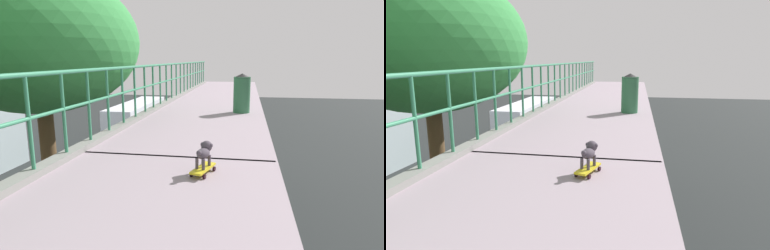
% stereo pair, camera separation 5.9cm
% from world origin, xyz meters
% --- Properties ---
extents(overpass_deck, '(2.80, 32.38, 0.39)m').
position_xyz_m(overpass_deck, '(1.10, 0.00, 5.67)').
color(overpass_deck, gray).
rests_on(overpass_deck, bridge_pier).
extents(car_black_fifth, '(1.79, 4.08, 1.38)m').
position_xyz_m(car_black_fifth, '(-4.67, 11.11, 0.65)').
color(car_black_fifth, black).
rests_on(car_black_fifth, ground).
extents(car_blue_sixth, '(1.76, 4.23, 1.47)m').
position_xyz_m(car_blue_sixth, '(-8.01, 14.25, 0.70)').
color(car_blue_sixth, '#1A3897').
rests_on(car_blue_sixth, ground).
extents(car_grey_seventh, '(1.98, 4.14, 1.49)m').
position_xyz_m(car_grey_seventh, '(-4.75, 17.35, 0.70)').
color(car_grey_seventh, slate).
rests_on(car_grey_seventh, ground).
extents(city_bus, '(2.78, 10.81, 2.99)m').
position_xyz_m(city_bus, '(-8.27, 27.16, 1.72)').
color(city_bus, white).
rests_on(city_bus, ground).
extents(roadside_tree_mid, '(4.63, 4.63, 9.16)m').
position_xyz_m(roadside_tree_mid, '(-2.70, 4.58, 7.47)').
color(roadside_tree_mid, brown).
rests_on(roadside_tree_mid, ground).
extents(toy_skateboard, '(0.27, 0.46, 0.08)m').
position_xyz_m(toy_skateboard, '(1.61, 1.07, 5.92)').
color(toy_skateboard, gold).
rests_on(toy_skateboard, overpass_deck).
extents(small_dog, '(0.20, 0.33, 0.29)m').
position_xyz_m(small_dog, '(1.62, 1.10, 6.12)').
color(small_dog, '#463E48').
rests_on(small_dog, toy_skateboard).
extents(litter_bin, '(0.41, 0.41, 0.95)m').
position_xyz_m(litter_bin, '(1.96, 5.51, 6.34)').
color(litter_bin, '#2E6341').
rests_on(litter_bin, overpass_deck).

